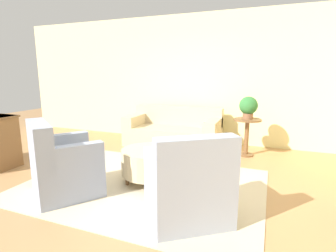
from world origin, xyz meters
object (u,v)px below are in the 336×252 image
armchair_left (62,167)px  side_table (247,131)px  couch (173,132)px  armchair_right (188,187)px  ottoman_table (151,161)px  potted_plant_on_side_table (248,107)px

armchair_left → side_table: armchair_left is taller
couch → armchair_left: armchair_left is taller
side_table → couch: bearing=173.4°
side_table → armchair_left: bearing=-128.7°
armchair_left → armchair_right: bearing=-0.0°
ottoman_table → potted_plant_on_side_table: size_ratio=2.01×
couch → potted_plant_on_side_table: (1.53, -0.18, 0.64)m
couch → potted_plant_on_side_table: bearing=-6.6°
couch → ottoman_table: couch is taller
armchair_right → side_table: 2.57m
armchair_left → side_table: (2.03, 2.54, 0.10)m
armchair_left → side_table: 3.26m
armchair_left → potted_plant_on_side_table: potted_plant_on_side_table is taller
side_table → potted_plant_on_side_table: potted_plant_on_side_table is taller
couch → potted_plant_on_side_table: size_ratio=4.77×
couch → potted_plant_on_side_table: potted_plant_on_side_table is taller
armchair_right → ottoman_table: armchair_right is taller
armchair_right → potted_plant_on_side_table: size_ratio=2.62×
armchair_right → ottoman_table: bearing=135.7°
couch → ottoman_table: bearing=-78.9°
ottoman_table → potted_plant_on_side_table: potted_plant_on_side_table is taller
couch → ottoman_table: 1.98m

